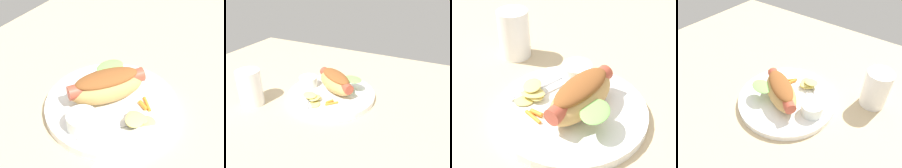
# 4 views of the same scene
# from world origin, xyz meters

# --- Properties ---
(ground_plane) EXTENTS (1.20, 0.90, 0.02)m
(ground_plane) POSITION_xyz_m (0.00, 0.00, -0.01)
(ground_plane) COLOR tan
(plate) EXTENTS (0.26, 0.26, 0.02)m
(plate) POSITION_xyz_m (-0.01, 0.03, 0.01)
(plate) COLOR white
(plate) RESTS_ON ground_plane
(hot_dog) EXTENTS (0.16, 0.13, 0.06)m
(hot_dog) POSITION_xyz_m (0.00, 0.05, 0.05)
(hot_dog) COLOR tan
(hot_dog) RESTS_ON plate
(sauce_ramekin) EXTENTS (0.06, 0.06, 0.03)m
(sauce_ramekin) POSITION_xyz_m (-0.09, 0.03, 0.03)
(sauce_ramekin) COLOR white
(sauce_ramekin) RESTS_ON plate
(fork) EXTENTS (0.11, 0.11, 0.00)m
(fork) POSITION_xyz_m (-0.07, -0.02, 0.02)
(fork) COLOR silver
(fork) RESTS_ON plate
(knife) EXTENTS (0.11, 0.11, 0.00)m
(knife) POSITION_xyz_m (-0.06, -0.00, 0.02)
(knife) COLOR silver
(knife) RESTS_ON plate
(chips_pile) EXTENTS (0.06, 0.06, 0.02)m
(chips_pile) POSITION_xyz_m (-0.03, -0.04, 0.03)
(chips_pile) COLOR #DCCC6B
(chips_pile) RESTS_ON plate
(carrot_garnish) EXTENTS (0.03, 0.03, 0.01)m
(carrot_garnish) POSITION_xyz_m (0.02, -0.03, 0.02)
(carrot_garnish) COLOR orange
(carrot_garnish) RESTS_ON plate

